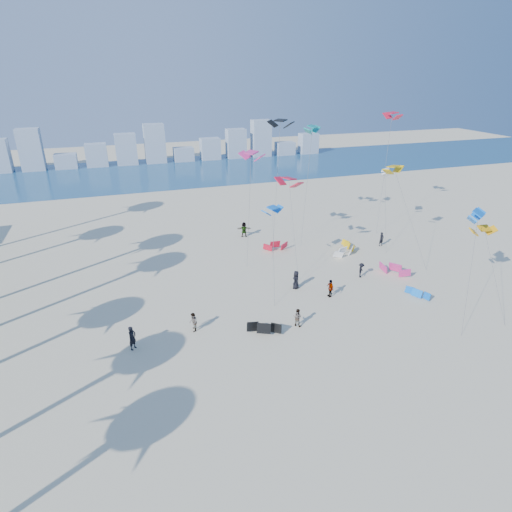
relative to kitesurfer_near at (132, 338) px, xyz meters
name	(u,v)px	position (x,y,z in m)	size (l,w,h in m)	color
ground	(295,446)	(7.97, -12.19, -0.96)	(220.00, 220.00, 0.00)	beige
ocean	(155,173)	(7.97, 59.81, -0.95)	(220.00, 220.00, 0.00)	navy
kitesurfer_near	(132,338)	(0.00, 0.00, 0.00)	(0.70, 0.46, 1.92)	black
kitesurfer_mid	(297,317)	(12.93, -0.97, -0.19)	(0.75, 0.58, 1.54)	gray
kitesurfers_far	(285,260)	(16.14, 9.62, -0.09)	(25.21, 19.71, 1.89)	black
grounded_kites	(339,267)	(21.14, 7.00, -0.50)	(19.47, 17.66, 1.04)	black
flying_kites	(345,158)	(23.20, 11.23, 9.89)	(22.06, 27.11, 14.90)	blue
distant_skyline	(143,149)	(6.78, 69.81, 2.13)	(85.00, 3.00, 8.40)	#9EADBF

